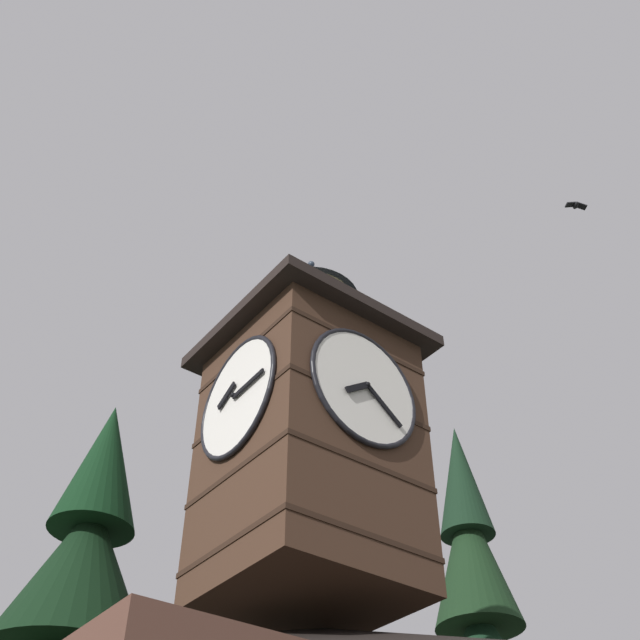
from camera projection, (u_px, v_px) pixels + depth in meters
The scene contains 2 objects.
clock_tower at pixel (309, 432), 15.40m from camera, with size 3.98×3.98×8.11m.
flying_bird_high at pixel (576, 205), 19.79m from camera, with size 0.55×0.39×0.13m.
Camera 1 is at (6.69, 9.78, 2.16)m, focal length 44.43 mm.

